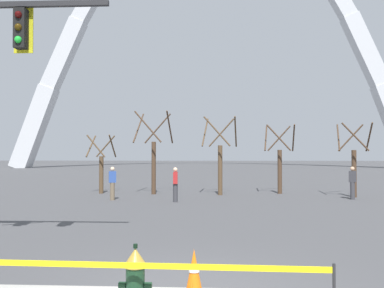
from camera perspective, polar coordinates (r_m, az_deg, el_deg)
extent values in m
cylinder|color=#A8842D|center=(6.14, -7.61, -15.87)|extent=(0.30, 0.30, 0.04)
cone|color=#A8842D|center=(6.11, -7.60, -14.69)|extent=(0.30, 0.30, 0.22)
cylinder|color=black|center=(6.08, -7.60, -13.40)|extent=(0.06, 0.06, 0.06)
cylinder|color=#14331E|center=(6.25, -9.32, -18.16)|extent=(0.10, 0.09, 0.09)
cylinder|color=#14331E|center=(6.19, -5.89, -18.34)|extent=(0.10, 0.09, 0.09)
cylinder|color=#14331E|center=(6.43, -7.27, -18.54)|extent=(0.13, 0.14, 0.13)
cylinder|color=black|center=(6.51, -7.14, -18.33)|extent=(0.15, 0.03, 0.15)
cube|color=yellow|center=(5.81, -7.20, -15.87)|extent=(4.99, 0.16, 0.08)
cone|color=orange|center=(6.98, 0.28, -16.72)|extent=(0.28, 0.28, 0.70)
cylinder|color=white|center=(6.97, 0.28, -16.44)|extent=(0.17, 0.17, 0.08)
cube|color=#232326|center=(10.97, -23.91, 16.68)|extent=(4.80, 0.12, 0.12)
cube|color=black|center=(10.65, -21.96, 14.14)|extent=(0.26, 0.24, 0.90)
cube|color=gold|center=(10.77, -21.64, 13.95)|extent=(0.44, 0.03, 1.04)
sphere|color=#360606|center=(10.61, -22.26, 15.76)|extent=(0.16, 0.16, 0.16)
sphere|color=#392706|center=(10.54, -22.27, 14.31)|extent=(0.16, 0.16, 0.16)
sphere|color=green|center=(10.46, -22.28, 12.83)|extent=(0.16, 0.16, 0.16)
cube|color=silver|center=(69.49, -20.37, 2.04)|extent=(6.98, 2.58, 13.25)
cube|color=silver|center=(69.37, -16.80, 11.40)|extent=(6.72, 2.35, 11.26)
cube|color=silver|center=(69.09, 22.19, 11.50)|extent=(6.72, 2.35, 11.26)
cylinder|color=brown|center=(24.31, -12.06, -4.06)|extent=(0.24, 0.24, 2.07)
cylinder|color=brown|center=(24.57, -13.39, -0.29)|extent=(0.30, 1.13, 1.25)
cylinder|color=brown|center=(24.06, -10.61, -0.28)|extent=(0.19, 1.14, 1.25)
cylinder|color=brown|center=(24.88, -11.52, -0.31)|extent=(1.14, 0.19, 1.25)
cylinder|color=brown|center=(23.71, -12.77, -0.26)|extent=(1.13, 0.33, 1.25)
cylinder|color=#473323|center=(23.41, -5.16, -3.21)|extent=(0.24, 0.24, 2.87)
cylinder|color=#473323|center=(23.75, -7.18, 2.17)|extent=(0.38, 1.54, 1.71)
cylinder|color=#473323|center=(23.24, -3.01, 2.24)|extent=(0.23, 1.55, 1.71)
cylinder|color=#473323|center=(24.31, -4.64, 2.09)|extent=(1.55, 0.23, 1.71)
cylinder|color=#473323|center=(22.61, -5.95, 2.34)|extent=(1.53, 0.41, 1.71)
cylinder|color=brown|center=(22.91, 3.80, -3.52)|extent=(0.24, 0.24, 2.66)
cylinder|color=brown|center=(23.08, 1.77, 1.60)|extent=(0.36, 1.43, 1.59)
cylinder|color=brown|center=(22.86, 5.86, 1.64)|extent=(0.22, 1.45, 1.59)
cylinder|color=brown|center=(23.74, 3.97, 1.53)|extent=(1.45, 0.22, 1.59)
cylinder|color=brown|center=(22.11, 3.35, 1.73)|extent=(1.43, 0.39, 1.59)
cylinder|color=#473323|center=(24.09, 11.68, -3.67)|extent=(0.24, 0.24, 2.43)
cylinder|color=#473323|center=(24.13, 9.87, 0.78)|extent=(0.34, 1.31, 1.46)
cylinder|color=#473323|center=(24.13, 13.45, 0.80)|extent=(0.21, 1.32, 1.46)
cylinder|color=#473323|center=(24.84, 11.58, 0.73)|extent=(1.32, 0.21, 1.46)
cylinder|color=#473323|center=(23.33, 11.54, 0.86)|extent=(1.31, 0.36, 1.46)
cylinder|color=#473323|center=(23.19, 20.91, -3.73)|extent=(0.24, 0.24, 2.40)
cylinder|color=#473323|center=(23.11, 19.03, 0.85)|extent=(0.34, 1.30, 1.44)
cylinder|color=#473323|center=(23.35, 22.66, 0.85)|extent=(0.21, 1.31, 1.44)
cylinder|color=#473323|center=(23.92, 20.49, 0.79)|extent=(1.31, 0.21, 1.44)
cylinder|color=#473323|center=(22.44, 21.05, 0.92)|extent=(1.30, 0.36, 1.44)
cylinder|color=brown|center=(20.77, -10.62, -6.26)|extent=(0.22, 0.22, 0.84)
cube|color=#2D4C99|center=(20.72, -10.62, -4.35)|extent=(0.38, 0.29, 0.54)
sphere|color=beige|center=(20.70, -10.61, -3.30)|extent=(0.20, 0.20, 0.20)
cylinder|color=#38383D|center=(22.11, 20.72, -5.89)|extent=(0.22, 0.22, 0.84)
cube|color=#333338|center=(22.07, 20.71, -4.10)|extent=(0.38, 0.29, 0.54)
sphere|color=tan|center=(22.05, 20.70, -3.12)|extent=(0.20, 0.20, 0.20)
cylinder|color=#38383D|center=(19.64, -2.25, -6.57)|extent=(0.22, 0.22, 0.84)
cube|color=#B22323|center=(19.58, -2.24, -4.56)|extent=(0.22, 0.35, 0.54)
sphere|color=beige|center=(19.57, -2.24, -3.44)|extent=(0.20, 0.20, 0.20)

